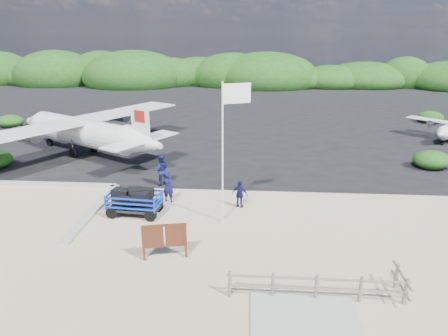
# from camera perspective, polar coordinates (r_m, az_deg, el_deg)

# --- Properties ---
(ground) EXTENTS (160.00, 160.00, 0.00)m
(ground) POSITION_cam_1_polar(r_m,az_deg,el_deg) (19.44, -7.27, -8.49)
(ground) COLOR beige
(asphalt_apron) EXTENTS (90.00, 50.00, 0.04)m
(asphalt_apron) POSITION_cam_1_polar(r_m,az_deg,el_deg) (47.89, -0.37, 8.14)
(asphalt_apron) COLOR #B2B2B2
(asphalt_apron) RESTS_ON ground
(lagoon) EXTENTS (9.00, 7.00, 0.40)m
(lagoon) POSITION_cam_1_polar(r_m,az_deg,el_deg) (24.04, -28.18, -5.21)
(lagoon) COLOR #B2B2B2
(lagoon) RESTS_ON ground
(walkway_pad) EXTENTS (3.50, 2.50, 0.10)m
(walkway_pad) POSITION_cam_1_polar(r_m,az_deg,el_deg) (14.19, 11.38, -20.32)
(walkway_pad) COLOR #B2B2B2
(walkway_pad) RESTS_ON ground
(vegetation_band) EXTENTS (124.00, 8.00, 4.40)m
(vegetation_band) POSITION_cam_1_polar(r_m,az_deg,el_deg) (72.55, 1.18, 11.79)
(vegetation_band) COLOR #B2B2B2
(vegetation_band) RESTS_ON ground
(fence) EXTENTS (6.40, 2.00, 1.10)m
(fence) POSITION_cam_1_polar(r_m,az_deg,el_deg) (15.04, 12.90, -17.87)
(fence) COLOR #B2B2B2
(fence) RESTS_ON ground
(baggage_cart) EXTENTS (2.95, 1.86, 1.41)m
(baggage_cart) POSITION_cam_1_polar(r_m,az_deg,el_deg) (21.09, -12.51, -6.54)
(baggage_cart) COLOR #0E38D5
(baggage_cart) RESTS_ON ground
(flagpole) EXTENTS (1.48, 1.07, 6.84)m
(flagpole) POSITION_cam_1_polar(r_m,az_deg,el_deg) (19.91, -0.20, -7.64)
(flagpole) COLOR white
(flagpole) RESTS_ON ground
(signboard) EXTENTS (1.94, 0.59, 1.60)m
(signboard) POSITION_cam_1_polar(r_m,az_deg,el_deg) (17.10, -8.34, -12.65)
(signboard) COLOR #512717
(signboard) RESTS_ON ground
(crew_a) EXTENTS (0.67, 0.48, 1.73)m
(crew_a) POSITION_cam_1_polar(r_m,az_deg,el_deg) (22.00, -8.01, -2.72)
(crew_a) COLOR #131547
(crew_a) RESTS_ON ground
(crew_b) EXTENTS (1.15, 1.03, 1.96)m
(crew_b) POSITION_cam_1_polar(r_m,az_deg,el_deg) (24.37, -9.01, -0.31)
(crew_b) COLOR #131547
(crew_b) RESTS_ON ground
(crew_c) EXTENTS (0.95, 0.64, 1.49)m
(crew_c) POSITION_cam_1_polar(r_m,az_deg,el_deg) (21.16, 2.30, -3.77)
(crew_c) COLOR #131547
(crew_c) RESTS_ON ground
(aircraft_large) EXTENTS (24.70, 24.70, 5.42)m
(aircraft_large) POSITION_cam_1_polar(r_m,az_deg,el_deg) (42.36, 21.72, 5.39)
(aircraft_large) COLOR #B2B2B2
(aircraft_large) RESTS_ON ground
(aircraft_small) EXTENTS (9.33, 9.33, 2.38)m
(aircraft_small) POSITION_cam_1_polar(r_m,az_deg,el_deg) (53.71, -11.84, 8.91)
(aircraft_small) COLOR #B2B2B2
(aircraft_small) RESTS_ON ground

